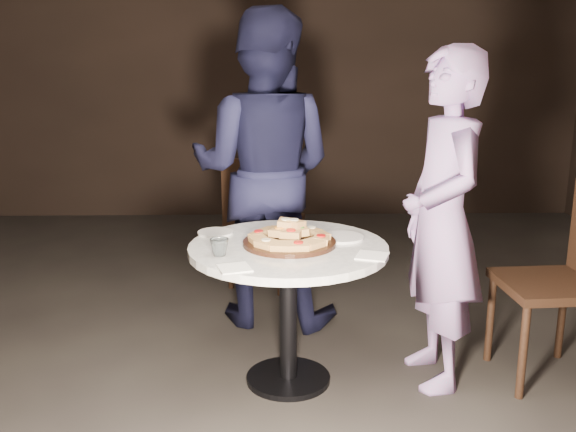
% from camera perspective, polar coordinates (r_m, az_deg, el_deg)
% --- Properties ---
extents(floor, '(7.00, 7.00, 0.00)m').
position_cam_1_polar(floor, '(3.34, -0.54, -14.53)').
color(floor, black).
rests_on(floor, ground).
extents(table, '(1.08, 1.08, 0.72)m').
position_cam_1_polar(table, '(3.12, 0.02, -4.93)').
color(table, black).
rests_on(table, ground).
extents(serving_board, '(0.48, 0.48, 0.02)m').
position_cam_1_polar(serving_board, '(3.08, 0.13, -2.39)').
color(serving_board, black).
rests_on(serving_board, table).
extents(focaccia_pile, '(0.40, 0.39, 0.11)m').
position_cam_1_polar(focaccia_pile, '(3.07, 0.13, -1.64)').
color(focaccia_pile, '#B78346').
rests_on(focaccia_pile, serving_board).
extents(plate_left, '(0.20, 0.20, 0.01)m').
position_cam_1_polar(plate_left, '(3.29, -6.47, -1.46)').
color(plate_left, white).
rests_on(plate_left, table).
extents(plate_right, '(0.27, 0.27, 0.01)m').
position_cam_1_polar(plate_right, '(3.19, 4.85, -1.90)').
color(plate_right, white).
rests_on(plate_right, table).
extents(water_glass, '(0.10, 0.10, 0.08)m').
position_cam_1_polar(water_glass, '(2.92, -6.12, -2.77)').
color(water_glass, silver).
rests_on(water_glass, table).
extents(napkin_near, '(0.17, 0.17, 0.01)m').
position_cam_1_polar(napkin_near, '(2.75, -4.79, -4.63)').
color(napkin_near, white).
rests_on(napkin_near, table).
extents(napkin_far, '(0.17, 0.17, 0.01)m').
position_cam_1_polar(napkin_far, '(2.92, 7.49, -3.53)').
color(napkin_far, white).
rests_on(napkin_far, table).
extents(chair_far, '(0.58, 0.59, 0.93)m').
position_cam_1_polar(chair_far, '(4.43, -2.53, 0.21)').
color(chair_far, black).
rests_on(chair_far, ground).
extents(chair_right, '(0.51, 0.49, 0.99)m').
position_cam_1_polar(chair_right, '(3.47, 23.81, -4.40)').
color(chair_right, black).
rests_on(chair_right, ground).
extents(diner_navy, '(1.04, 0.89, 1.87)m').
position_cam_1_polar(diner_navy, '(3.82, -2.20, 4.05)').
color(diner_navy, black).
rests_on(diner_navy, ground).
extents(diner_teal, '(0.46, 0.64, 1.66)m').
position_cam_1_polar(diner_teal, '(3.17, 13.54, -0.43)').
color(diner_teal, '#866BA6').
rests_on(diner_teal, ground).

